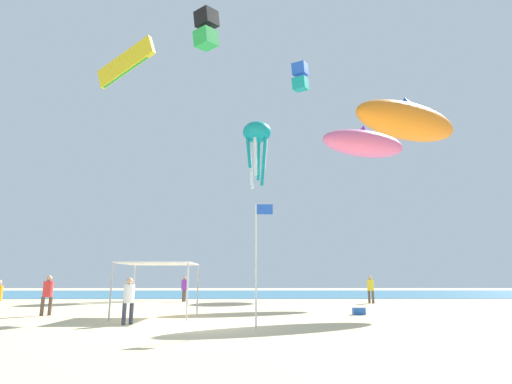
# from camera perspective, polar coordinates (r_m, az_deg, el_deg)

# --- Properties ---
(ground) EXTENTS (110.00, 110.00, 0.10)m
(ground) POSITION_cam_1_polar(r_m,az_deg,el_deg) (15.09, -9.05, -18.61)
(ground) COLOR beige
(ocean_strip) EXTENTS (110.00, 22.94, 0.03)m
(ocean_strip) POSITION_cam_1_polar(r_m,az_deg,el_deg) (45.45, -3.45, -14.25)
(ocean_strip) COLOR teal
(ocean_strip) RESTS_ON ground
(canopy_tent) EXTENTS (3.18, 3.27, 2.35)m
(canopy_tent) POSITION_cam_1_polar(r_m,az_deg,el_deg) (18.86, -13.62, -10.13)
(canopy_tent) COLOR #B2B2B7
(canopy_tent) RESTS_ON ground
(person_near_tent) EXTENTS (0.44, 0.43, 1.81)m
(person_near_tent) POSITION_cam_1_polar(r_m,az_deg,el_deg) (21.40, -27.55, -12.48)
(person_near_tent) COLOR brown
(person_near_tent) RESTS_ON ground
(person_central) EXTENTS (0.44, 0.44, 1.85)m
(person_central) POSITION_cam_1_polar(r_m,az_deg,el_deg) (29.23, 16.00, -12.88)
(person_central) COLOR brown
(person_central) RESTS_ON ground
(person_rightmost) EXTENTS (0.40, 0.40, 1.70)m
(person_rightmost) POSITION_cam_1_polar(r_m,az_deg,el_deg) (16.21, -17.67, -14.04)
(person_rightmost) COLOR #33384C
(person_rightmost) RESTS_ON ground
(person_far_shore) EXTENTS (0.43, 0.48, 1.83)m
(person_far_shore) POSITION_cam_1_polar(r_m,az_deg,el_deg) (30.63, -10.18, -13.13)
(person_far_shore) COLOR brown
(person_far_shore) RESTS_ON ground
(banner_flag) EXTENTS (0.61, 0.06, 4.18)m
(banner_flag) POSITION_cam_1_polar(r_m,az_deg,el_deg) (13.67, 0.26, -8.81)
(banner_flag) COLOR silver
(banner_flag) RESTS_ON ground
(cooler_box) EXTENTS (0.57, 0.37, 0.35)m
(cooler_box) POSITION_cam_1_polar(r_m,az_deg,el_deg) (20.18, 14.44, -16.08)
(cooler_box) COLOR blue
(cooler_box) RESTS_ON ground
(kite_box_black) EXTENTS (1.88, 1.91, 2.86)m
(kite_box_black) POSITION_cam_1_polar(r_m,az_deg,el_deg) (30.37, -7.09, 22.07)
(kite_box_black) COLOR black
(kite_inflatable_orange) EXTENTS (8.20, 5.64, 2.96)m
(kite_inflatable_orange) POSITION_cam_1_polar(r_m,az_deg,el_deg) (26.94, 20.72, 9.45)
(kite_inflatable_orange) COLOR orange
(kite_delta_red) EXTENTS (4.87, 4.91, 3.34)m
(kite_delta_red) POSITION_cam_1_polar(r_m,az_deg,el_deg) (44.83, 13.64, 7.60)
(kite_delta_red) COLOR red
(kite_octopus_teal) EXTENTS (3.85, 3.85, 7.20)m
(kite_octopus_teal) POSITION_cam_1_polar(r_m,az_deg,el_deg) (43.41, 0.14, 8.06)
(kite_octopus_teal) COLOR teal
(kite_parafoil_yellow) EXTENTS (5.85, 3.19, 3.83)m
(kite_parafoil_yellow) POSITION_cam_1_polar(r_m,az_deg,el_deg) (38.51, -18.09, 17.05)
(kite_parafoil_yellow) COLOR yellow
(kite_box_blue) EXTENTS (1.40, 1.46, 2.24)m
(kite_box_blue) POSITION_cam_1_polar(r_m,az_deg,el_deg) (31.29, 6.33, 16.01)
(kite_box_blue) COLOR blue
(kite_inflatable_pink) EXTENTS (7.68, 4.84, 2.98)m
(kite_inflatable_pink) POSITION_cam_1_polar(r_m,az_deg,el_deg) (32.51, 15.13, 6.70)
(kite_inflatable_pink) COLOR pink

